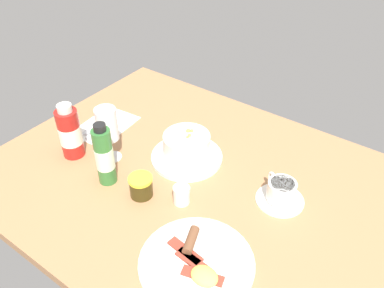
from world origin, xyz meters
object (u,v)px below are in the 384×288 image
object	(u,v)px
porridge_bowl	(187,148)
breakfast_plate	(197,263)
sauce_bottle_green	(104,156)
coffee_cup	(281,193)
jam_jar	(141,186)
sauce_bottle_red	(70,133)
creamer_jug	(182,194)
wine_glass	(107,126)
cutlery_setting	(104,126)

from	to	relation	value
porridge_bowl	breakfast_plate	world-z (taller)	porridge_bowl
sauce_bottle_green	coffee_cup	bearing A→B (deg)	-153.46
jam_jar	sauce_bottle_red	xyz separation A→B (cm)	(27.22, -1.02, 4.72)
porridge_bowl	creamer_jug	distance (cm)	17.32
creamer_jug	breakfast_plate	world-z (taller)	creamer_jug
coffee_cup	creamer_jug	world-z (taller)	coffee_cup
creamer_jug	sauce_bottle_green	size ratio (longest dim) A/B	0.30
coffee_cup	creamer_jug	xyz separation A→B (cm)	(19.92, 15.13, -0.19)
sauce_bottle_green	breakfast_plate	world-z (taller)	sauce_bottle_green
wine_glass	sauce_bottle_red	size ratio (longest dim) A/B	0.98
creamer_jug	jam_jar	xyz separation A→B (cm)	(10.02, 4.09, 0.38)
creamer_jug	jam_jar	world-z (taller)	jam_jar
porridge_bowl	coffee_cup	bearing A→B (deg)	-178.89
creamer_jug	sauce_bottle_red	bearing A→B (deg)	4.72
cutlery_setting	creamer_jug	bearing A→B (deg)	163.54
breakfast_plate	creamer_jug	bearing A→B (deg)	-43.36
sauce_bottle_red	wine_glass	bearing A→B (deg)	-152.06
cutlery_setting	breakfast_plate	xyz separation A→B (cm)	(-54.71, 25.44, 0.67)
jam_jar	breakfast_plate	size ratio (longest dim) A/B	0.25
jam_jar	coffee_cup	bearing A→B (deg)	-147.30
creamer_jug	breakfast_plate	distance (cm)	19.74
porridge_bowl	creamer_jug	xyz separation A→B (cm)	(-9.28, 14.56, -1.36)
creamer_jug	wine_glass	distance (cm)	28.59
coffee_cup	sauce_bottle_green	xyz separation A→B (cm)	(40.93, 20.44, 5.72)
porridge_bowl	sauce_bottle_red	size ratio (longest dim) A/B	1.22
cutlery_setting	coffee_cup	distance (cm)	60.47
wine_glass	sauce_bottle_green	world-z (taller)	sauce_bottle_green
coffee_cup	jam_jar	world-z (taller)	coffee_cup
porridge_bowl	wine_glass	xyz separation A→B (cm)	(17.96, 12.33, 7.04)
porridge_bowl	jam_jar	world-z (taller)	porridge_bowl
creamer_jug	jam_jar	distance (cm)	10.83
cutlery_setting	jam_jar	distance (cm)	34.46
porridge_bowl	cutlery_setting	xyz separation A→B (cm)	(31.13, 2.62, -3.70)
porridge_bowl	cutlery_setting	world-z (taller)	porridge_bowl
coffee_cup	sauce_bottle_red	world-z (taller)	sauce_bottle_red
cutlery_setting	creamer_jug	world-z (taller)	creamer_jug
porridge_bowl	jam_jar	size ratio (longest dim) A/B	3.28
sauce_bottle_red	breakfast_plate	xyz separation A→B (cm)	(-51.54, 10.43, -6.76)
jam_jar	porridge_bowl	bearing A→B (deg)	-92.27
wine_glass	jam_jar	xyz separation A→B (cm)	(-17.22, 6.32, -8.03)
sauce_bottle_green	creamer_jug	bearing A→B (deg)	-165.82
coffee_cup	sauce_bottle_green	bearing A→B (deg)	26.54
sauce_bottle_green	breakfast_plate	bearing A→B (deg)	166.94
wine_glass	coffee_cup	bearing A→B (deg)	-164.70
sauce_bottle_red	jam_jar	bearing A→B (deg)	177.85
jam_jar	sauce_bottle_red	size ratio (longest dim) A/B	0.37
wine_glass	breakfast_plate	size ratio (longest dim) A/B	0.65
cutlery_setting	sauce_bottle_red	size ratio (longest dim) A/B	1.22
sauce_bottle_green	jam_jar	bearing A→B (deg)	-173.67
coffee_cup	jam_jar	distance (cm)	35.58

